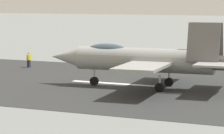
{
  "coord_description": "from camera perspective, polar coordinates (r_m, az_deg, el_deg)",
  "views": [
    {
      "loc": [
        -19.19,
        45.82,
        7.64
      ],
      "look_at": [
        -1.52,
        5.2,
        2.2
      ],
      "focal_mm": 90.0,
      "sensor_mm": 36.0,
      "label": 1
    }
  ],
  "objects": [
    {
      "name": "runway_strip",
      "position": [
        50.25,
        0.8,
        -1.73
      ],
      "size": [
        240.0,
        26.0,
        0.02
      ],
      "color": "#2C2E2E",
      "rests_on": "ground"
    },
    {
      "name": "ground_plane",
      "position": [
        50.26,
        0.78,
        -1.74
      ],
      "size": [
        400.0,
        400.0,
        0.0
      ],
      "primitive_type": "plane",
      "color": "slate"
    },
    {
      "name": "crew_person",
      "position": [
        62.85,
        -8.46,
        0.74
      ],
      "size": [
        0.32,
        0.7,
        1.74
      ],
      "color": "#1E2338",
      "rests_on": "ground"
    },
    {
      "name": "fighter_jet",
      "position": [
        47.82,
        3.2,
        0.81
      ],
      "size": [
        16.31,
        13.82,
        5.69
      ],
      "color": "gray",
      "rests_on": "ground"
    },
    {
      "name": "marker_cone_mid",
      "position": [
        62.02,
        4.59,
        0.16
      ],
      "size": [
        0.44,
        0.44,
        0.55
      ],
      "primitive_type": "cone",
      "color": "orange",
      "rests_on": "ground"
    }
  ]
}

